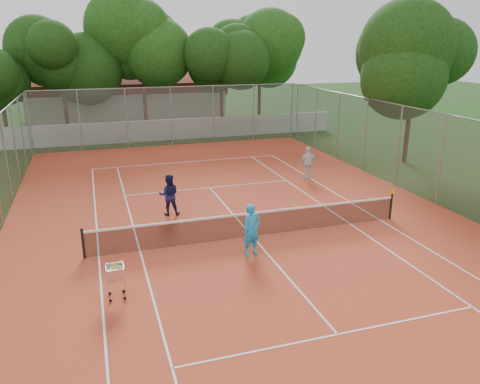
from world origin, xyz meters
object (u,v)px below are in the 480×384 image
object	(u,v)px
player_far_left	(169,195)
ball_hopper	(116,281)
player_near	(252,230)
player_far_right	(308,163)
tennis_net	(252,224)
clubhouse	(126,96)

from	to	relation	value
player_far_left	ball_hopper	distance (m)	6.71
player_near	player_far_left	world-z (taller)	player_near
ball_hopper	player_far_right	bearing A→B (deg)	55.53
player_far_left	ball_hopper	size ratio (longest dim) A/B	1.61
player_far_left	player_far_right	xyz separation A→B (m)	(7.81, 3.08, -0.00)
player_near	player_far_left	distance (m)	5.10
tennis_net	ball_hopper	bearing A→B (deg)	-149.90
clubhouse	player_far_right	bearing A→B (deg)	-72.17
tennis_net	player_far_right	bearing A→B (deg)	50.17
clubhouse	player_far_right	distance (m)	23.84
ball_hopper	tennis_net	bearing A→B (deg)	43.77
player_near	player_far_right	world-z (taller)	player_near
player_far_right	ball_hopper	xyz separation A→B (m)	(-10.36, -9.28, -0.33)
player_far_right	ball_hopper	bearing A→B (deg)	41.64
clubhouse	ball_hopper	distance (m)	32.13
ball_hopper	player_near	bearing A→B (deg)	31.97
ball_hopper	clubhouse	bearing A→B (deg)	98.18
player_far_left	ball_hopper	bearing A→B (deg)	78.44
tennis_net	clubhouse	size ratio (longest dim) A/B	0.72
ball_hopper	player_far_left	bearing A→B (deg)	81.30
tennis_net	ball_hopper	world-z (taller)	ball_hopper
tennis_net	player_near	world-z (taller)	player_near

